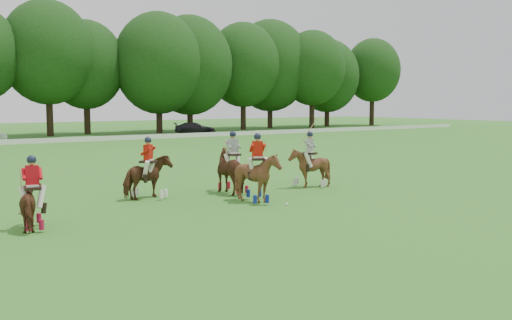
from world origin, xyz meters
TOP-DOWN VIEW (x-y plane):
  - ground at (0.00, 0.00)m, footprint 180.00×180.00m
  - boundary_rail at (0.00, 38.00)m, footprint 120.00×0.10m
  - car_right at (20.83, 42.50)m, footprint 4.94×3.55m
  - polo_red_a at (-5.85, 3.08)m, footprint 1.05×1.74m
  - polo_red_b at (-1.03, 5.97)m, footprint 2.11×2.09m
  - polo_red_c at (1.92, 3.11)m, footprint 2.00×2.09m
  - polo_stripe_a at (2.28, 5.33)m, footprint 1.31×2.11m
  - polo_stripe_b at (5.77, 4.76)m, footprint 1.96×2.01m
  - polo_ball at (2.38, 1.96)m, footprint 0.09×0.09m

SIDE VIEW (x-z plane):
  - ground at x=0.00m, z-range 0.00..0.00m
  - polo_ball at x=2.38m, z-range 0.00..0.09m
  - boundary_rail at x=0.00m, z-range 0.00..0.44m
  - car_right at x=20.83m, z-range 0.00..1.33m
  - polo_red_a at x=-5.85m, z-range -0.31..1.81m
  - polo_red_b at x=-1.03m, z-range -0.33..1.99m
  - polo_stripe_b at x=5.77m, z-range -0.60..2.32m
  - polo_stripe_a at x=2.28m, z-range -0.32..2.14m
  - polo_red_c at x=1.92m, z-range -0.33..2.17m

